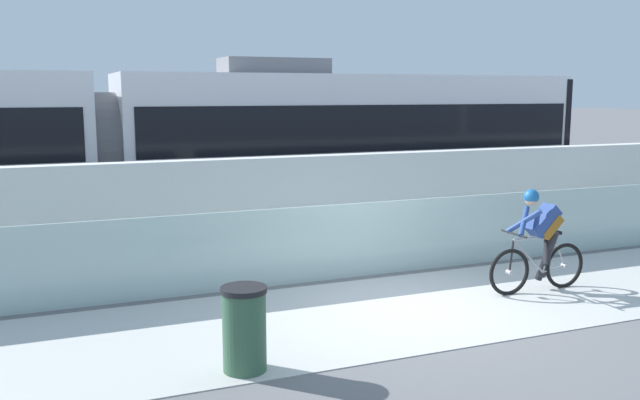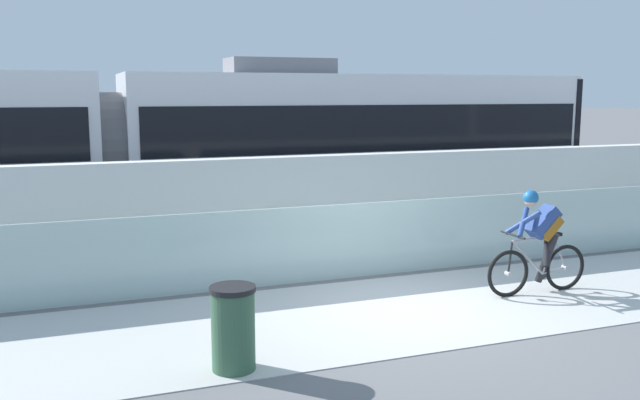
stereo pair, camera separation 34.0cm
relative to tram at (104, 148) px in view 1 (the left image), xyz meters
The scene contains 9 objects.
ground_plane 7.94m from the tram, 62.70° to the right, with size 200.00×200.00×0.00m, color slate.
bike_path_deck 7.94m from the tram, 62.70° to the right, with size 32.00×3.20×0.01m, color beige.
glass_parapet 6.25m from the tram, 54.74° to the right, with size 32.00×0.05×1.24m, color #ADC6C1.
concrete_barrier_wall 4.86m from the tram, 42.15° to the right, with size 32.00×0.36×1.88m, color silver.
tram_rail_near 4.07m from the tram, 11.47° to the right, with size 32.00×0.08×0.01m, color #595654.
tram_rail_far 4.07m from the tram, 11.47° to the left, with size 32.00×0.08×0.01m, color #595654.
tram is the anchor object (origin of this frame).
cyclist_on_bike 9.00m from the tram, 50.09° to the right, with size 1.77×0.58×1.61m.
trash_bin 8.25m from the tram, 85.08° to the right, with size 0.51×0.51×0.96m.
Camera 1 is at (-4.80, -8.21, 3.04)m, focal length 38.49 mm.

